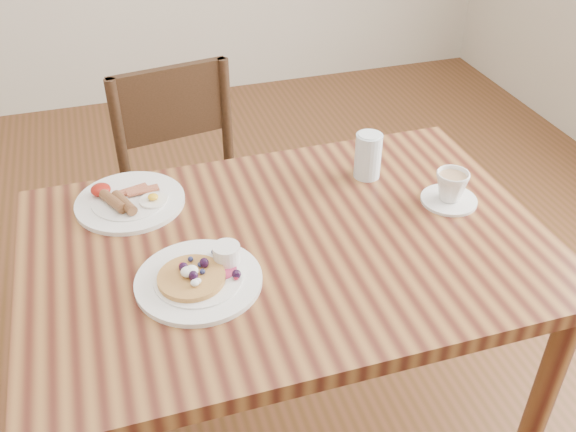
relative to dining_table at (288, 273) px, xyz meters
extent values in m
cube|color=brown|center=(0.00, 0.00, 0.08)|extent=(1.20, 0.80, 0.04)
cylinder|color=brown|center=(0.54, -0.34, -0.30)|extent=(0.06, 0.06, 0.71)
cylinder|color=brown|center=(0.54, 0.34, -0.30)|extent=(0.06, 0.06, 0.71)
cylinder|color=brown|center=(-0.54, 0.34, -0.30)|extent=(0.06, 0.06, 0.71)
cube|color=#392114|center=(-0.12, 0.59, -0.20)|extent=(0.48, 0.48, 0.04)
cylinder|color=#392114|center=(-0.27, 0.38, -0.44)|extent=(0.04, 0.04, 0.43)
cylinder|color=#392114|center=(0.09, 0.44, -0.44)|extent=(0.04, 0.04, 0.43)
cylinder|color=#392114|center=(-0.32, 0.74, -0.44)|extent=(0.04, 0.04, 0.43)
cylinder|color=#392114|center=(0.03, 0.80, -0.44)|extent=(0.04, 0.04, 0.43)
cylinder|color=#392114|center=(0.03, 0.80, 0.01)|extent=(0.04, 0.04, 0.43)
cylinder|color=#392114|center=(-0.32, 0.74, 0.01)|extent=(0.04, 0.04, 0.43)
cube|color=#392114|center=(-0.15, 0.78, 0.11)|extent=(0.38, 0.09, 0.24)
cylinder|color=white|center=(-0.22, -0.08, 0.10)|extent=(0.27, 0.27, 0.01)
cylinder|color=white|center=(-0.22, -0.08, 0.11)|extent=(0.19, 0.19, 0.01)
cylinder|color=#B22D59|center=(-0.17, -0.07, 0.12)|extent=(0.07, 0.07, 0.00)
cylinder|color=#C68C47|center=(-0.24, -0.09, 0.12)|extent=(0.14, 0.14, 0.01)
ellipsoid|color=white|center=(-0.24, -0.09, 0.14)|extent=(0.03, 0.03, 0.02)
ellipsoid|color=white|center=(-0.23, -0.12, 0.13)|extent=(0.02, 0.02, 0.01)
cylinder|color=white|center=(-0.15, -0.05, 0.13)|extent=(0.06, 0.06, 0.04)
cylinder|color=#591E07|center=(-0.15, -0.05, 0.15)|extent=(0.05, 0.05, 0.00)
sphere|color=black|center=(-0.21, -0.07, 0.14)|extent=(0.02, 0.02, 0.02)
sphere|color=#1E234C|center=(-0.21, -0.05, 0.13)|extent=(0.01, 0.01, 0.01)
sphere|color=#1E234C|center=(-0.23, -0.04, 0.13)|extent=(0.01, 0.01, 0.01)
sphere|color=#B21938|center=(-0.24, -0.06, 0.13)|extent=(0.02, 0.02, 0.02)
sphere|color=black|center=(-0.26, -0.07, 0.14)|extent=(0.02, 0.02, 0.02)
sphere|color=#1E234C|center=(-0.25, -0.10, 0.13)|extent=(0.01, 0.01, 0.01)
sphere|color=black|center=(-0.23, -0.09, 0.14)|extent=(0.02, 0.02, 0.02)
sphere|color=#1E234C|center=(-0.21, -0.09, 0.13)|extent=(0.01, 0.01, 0.01)
sphere|color=#1E234C|center=(-0.16, -0.13, 0.12)|extent=(0.01, 0.01, 0.01)
sphere|color=#B21938|center=(-0.14, -0.09, 0.12)|extent=(0.01, 0.01, 0.01)
sphere|color=black|center=(-0.15, -0.05, 0.12)|extent=(0.02, 0.02, 0.02)
cylinder|color=white|center=(-0.33, 0.26, 0.10)|extent=(0.27, 0.27, 0.01)
cylinder|color=white|center=(-0.33, 0.26, 0.11)|extent=(0.19, 0.19, 0.01)
cylinder|color=brown|center=(-0.37, 0.24, 0.13)|extent=(0.06, 0.10, 0.03)
cylinder|color=brown|center=(-0.35, 0.23, 0.13)|extent=(0.06, 0.10, 0.03)
cube|color=maroon|center=(-0.32, 0.29, 0.12)|extent=(0.08, 0.04, 0.01)
cube|color=maroon|center=(-0.30, 0.28, 0.12)|extent=(0.08, 0.03, 0.01)
cylinder|color=white|center=(-0.28, 0.23, 0.12)|extent=(0.07, 0.07, 0.00)
ellipsoid|color=yellow|center=(-0.28, 0.23, 0.13)|extent=(0.03, 0.03, 0.01)
ellipsoid|color=#A5190F|center=(-0.40, 0.30, 0.13)|extent=(0.05, 0.05, 0.03)
cylinder|color=white|center=(0.43, 0.03, 0.10)|extent=(0.14, 0.14, 0.01)
imported|color=white|center=(0.43, 0.03, 0.14)|extent=(0.12, 0.12, 0.08)
cylinder|color=tan|center=(0.43, 0.03, 0.17)|extent=(0.07, 0.07, 0.00)
cylinder|color=silver|center=(0.28, 0.21, 0.16)|extent=(0.07, 0.07, 0.12)
camera|label=1|loc=(-0.35, -1.11, 1.01)|focal=40.00mm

